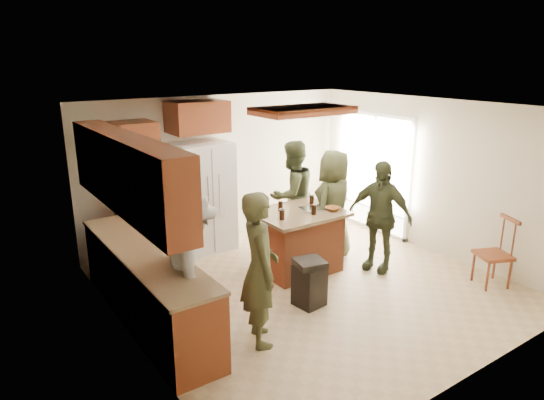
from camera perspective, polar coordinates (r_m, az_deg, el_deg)
room_shell at (r=10.79m, az=17.18°, el=3.76°), size 8.00×5.20×5.00m
person_front_left at (r=5.35m, az=-1.47°, el=-8.13°), size 0.67×0.77×1.76m
person_behind_left at (r=8.02m, az=2.37°, el=0.56°), size 0.94×0.64×1.82m
person_behind_right at (r=7.64m, az=7.24°, el=-0.65°), size 0.99×0.80×1.75m
person_side_right at (r=7.36m, az=12.52°, el=-1.85°), size 0.82×1.10×1.68m
person_counter at (r=5.49m, az=-9.51°, el=-7.87°), size 0.75×1.20×1.73m
left_cabinetry at (r=5.91m, az=-15.30°, el=-5.53°), size 0.64×3.00×2.30m
back_wall_units at (r=7.70m, az=-13.75°, el=3.03°), size 1.80×0.60×2.45m
refrigerator at (r=8.05m, az=-8.13°, el=0.39°), size 0.90×0.76×1.80m
kitchen_island at (r=7.27m, az=3.05°, el=-4.78°), size 1.28×1.03×0.93m
island_items at (r=7.12m, az=4.61°, el=-1.03°), size 1.03×0.59×0.15m
trash_bin at (r=6.35m, az=4.43°, el=-9.62°), size 0.43×0.43×0.63m
spindle_chair at (r=7.49m, az=24.72°, el=-5.88°), size 0.55×0.55×0.99m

